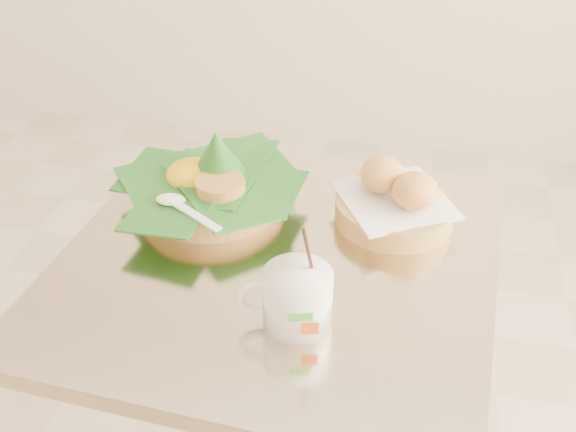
% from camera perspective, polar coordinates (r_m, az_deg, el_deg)
% --- Properties ---
extents(cafe_table, '(0.75, 0.75, 0.75)m').
position_cam_1_polar(cafe_table, '(1.33, -0.74, -10.90)').
color(cafe_table, gray).
rests_on(cafe_table, floor).
extents(rice_basket, '(0.33, 0.33, 0.16)m').
position_cam_1_polar(rice_basket, '(1.30, -6.15, 2.68)').
color(rice_basket, tan).
rests_on(rice_basket, cafe_table).
extents(bread_basket, '(0.24, 0.24, 0.11)m').
position_cam_1_polar(bread_basket, '(1.27, 8.49, 1.10)').
color(bread_basket, tan).
rests_on(bread_basket, cafe_table).
extents(coffee_mug, '(0.14, 0.10, 0.17)m').
position_cam_1_polar(coffee_mug, '(1.03, 0.59, -6.39)').
color(coffee_mug, white).
rests_on(coffee_mug, cafe_table).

